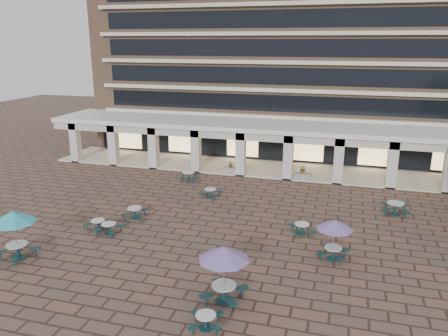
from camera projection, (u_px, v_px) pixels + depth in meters
The scene contains 16 objects.
ground at pixel (226, 234), 27.31m from camera, with size 120.00×120.00×0.00m, color brown.
apartment_building at pixel (290, 32), 47.29m from camera, with size 40.00×15.50×25.20m.
retail_arcade at pixel (269, 138), 40.13m from camera, with size 42.00×6.60×4.40m.
picnic_table_0 at pixel (109, 228), 27.27m from camera, with size 1.57×1.57×0.68m.
picnic_table_2 at pixel (206, 320), 18.25m from camera, with size 1.68×1.68×0.66m.
picnic_table_4 at pixel (13, 219), 23.61m from camera, with size 2.41×2.41×2.78m.
picnic_table_5 at pixel (135, 212), 29.70m from camera, with size 1.80×1.80×0.73m.
picnic_table_6 at pixel (224, 255), 19.61m from camera, with size 2.40×2.40×2.77m.
picnic_table_8 at pixel (98, 224), 27.85m from camera, with size 1.78×1.78×0.65m.
picnic_table_9 at pixel (210, 192), 33.66m from camera, with size 1.63×1.63×0.67m.
picnic_table_10 at pixel (302, 228), 27.21m from camera, with size 1.86×1.86×0.69m.
picnic_table_11 at pixel (335, 226), 23.61m from camera, with size 2.02×2.02×2.34m.
picnic_table_12 at pixel (189, 176), 37.59m from camera, with size 2.08×2.08×0.79m.
picnic_table_13 at pixel (395, 207), 30.28m from camera, with size 2.00×2.00×0.86m.
planter_left at pixel (231, 168), 39.93m from camera, with size 1.50×0.60×1.17m.
planter_right at pixel (303, 173), 38.18m from camera, with size 1.50×0.78×1.28m.
Camera 1 is at (6.77, -24.13, 11.61)m, focal length 35.00 mm.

